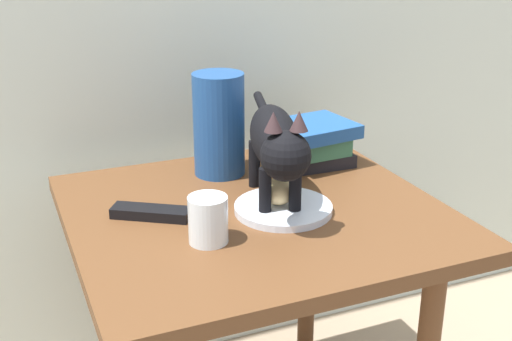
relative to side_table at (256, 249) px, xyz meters
name	(u,v)px	position (x,y,z in m)	size (l,w,h in m)	color
side_table	(256,249)	(0.00, 0.00, 0.00)	(0.71, 0.66, 0.62)	brown
plate	(283,208)	(0.04, -0.03, 0.10)	(0.19, 0.19, 0.01)	silver
bread_roll	(279,191)	(0.04, -0.02, 0.13)	(0.08, 0.06, 0.05)	#E0BC7A
cat	(276,142)	(0.04, 0.00, 0.22)	(0.18, 0.46, 0.23)	black
book_stack	(311,143)	(0.21, 0.18, 0.14)	(0.19, 0.17, 0.10)	black
green_vase	(220,124)	(0.00, 0.21, 0.20)	(0.11, 0.11, 0.23)	navy
candle_jar	(208,222)	(-0.13, -0.10, 0.13)	(0.07, 0.07, 0.08)	silver
tv_remote	(151,213)	(-0.20, 0.04, 0.10)	(0.15, 0.04, 0.02)	black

